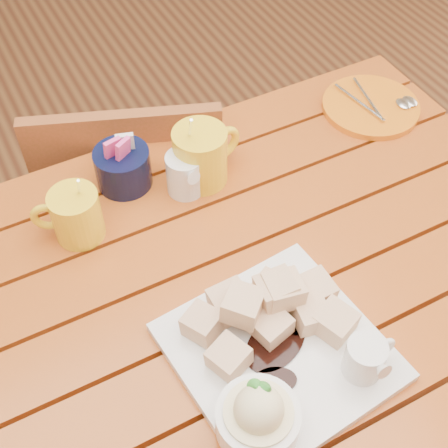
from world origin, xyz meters
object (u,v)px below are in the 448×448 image
dessert_plate (276,356)px  chair_far (138,204)px  coffee_mug_left (75,215)px  coffee_mug_right (202,155)px  table (226,323)px  orange_saucer (372,106)px

dessert_plate → chair_far: bearing=87.8°
coffee_mug_left → coffee_mug_right: (0.24, 0.02, 0.01)m
coffee_mug_left → coffee_mug_right: bearing=29.3°
table → coffee_mug_right: (0.08, 0.24, 0.16)m
dessert_plate → coffee_mug_right: size_ratio=1.89×
dessert_plate → chair_far: dessert_plate is taller
table → coffee_mug_right: coffee_mug_right is taller
coffee_mug_left → orange_saucer: (0.64, 0.04, -0.04)m
table → orange_saucer: bearing=28.3°
dessert_plate → chair_far: size_ratio=0.38×
coffee_mug_right → orange_saucer: 0.40m
orange_saucer → coffee_mug_right: bearing=-178.0°
table → coffee_mug_left: (-0.17, 0.22, 0.16)m
coffee_mug_left → coffee_mug_right: 0.25m
dessert_plate → table: bearing=88.6°
coffee_mug_right → chair_far: 0.44m
chair_far → dessert_plate: bearing=108.8°
table → dessert_plate: size_ratio=3.91×
coffee_mug_right → coffee_mug_left: bearing=173.4°
coffee_mug_right → chair_far: size_ratio=0.20×
coffee_mug_right → table: bearing=-119.6°
coffee_mug_right → orange_saucer: (0.39, 0.01, -0.05)m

